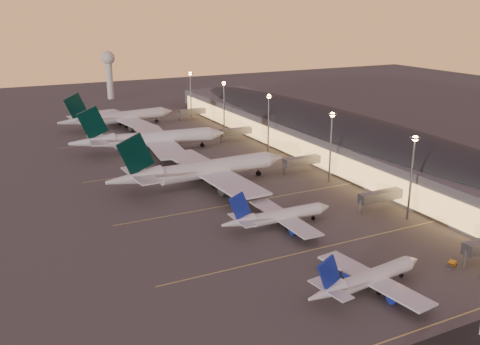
# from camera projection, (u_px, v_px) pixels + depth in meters

# --- Properties ---
(ground) EXTENTS (700.00, 700.00, 0.00)m
(ground) POSITION_uv_depth(u_px,v_px,m) (308.00, 241.00, 146.09)
(ground) COLOR #3F3D3A
(airliner_narrow_south) EXTENTS (34.27, 30.83, 12.24)m
(airliner_narrow_south) POSITION_uv_depth(u_px,v_px,m) (367.00, 279.00, 119.50)
(airliner_narrow_south) COLOR silver
(airliner_narrow_south) RESTS_ON ground
(airliner_narrow_north) EXTENTS (35.61, 31.67, 12.78)m
(airliner_narrow_north) POSITION_uv_depth(u_px,v_px,m) (278.00, 216.00, 154.74)
(airliner_narrow_north) COLOR silver
(airliner_narrow_north) RESTS_ON ground
(airliner_wide_near) EXTENTS (68.72, 62.57, 22.01)m
(airliner_wide_near) POSITION_uv_depth(u_px,v_px,m) (202.00, 170.00, 190.09)
(airliner_wide_near) COLOR silver
(airliner_wide_near) RESTS_ON ground
(airliner_wide_mid) EXTENTS (68.77, 63.02, 22.00)m
(airliner_wide_mid) POSITION_uv_depth(u_px,v_px,m) (150.00, 139.00, 234.62)
(airliner_wide_mid) COLOR silver
(airliner_wide_mid) RESTS_ON ground
(airliner_wide_far) EXTENTS (63.75, 58.66, 20.42)m
(airliner_wide_far) POSITION_uv_depth(u_px,v_px,m) (118.00, 118.00, 282.08)
(airliner_wide_far) COLOR silver
(airliner_wide_far) RESTS_ON ground
(terminal_building) EXTENTS (56.35, 255.00, 17.46)m
(terminal_building) POSITION_uv_depth(u_px,v_px,m) (334.00, 133.00, 231.86)
(terminal_building) COLOR #525258
(terminal_building) RESTS_ON ground
(light_masts) EXTENTS (2.20, 217.20, 25.90)m
(light_masts) POSITION_uv_depth(u_px,v_px,m) (294.00, 122.00, 211.76)
(light_masts) COLOR slate
(light_masts) RESTS_ON ground
(radar_tower) EXTENTS (9.00, 9.00, 32.50)m
(radar_tower) POSITION_uv_depth(u_px,v_px,m) (109.00, 67.00, 365.41)
(radar_tower) COLOR silver
(radar_tower) RESTS_ON ground
(lane_markings) EXTENTS (90.00, 180.36, 0.00)m
(lane_markings) POSITION_uv_depth(u_px,v_px,m) (241.00, 197.00, 180.16)
(lane_markings) COLOR #D8C659
(lane_markings) RESTS_ON ground
(baggage_tug_b) EXTENTS (4.10, 3.07, 1.15)m
(baggage_tug_b) POSITION_uv_depth(u_px,v_px,m) (451.00, 265.00, 131.88)
(baggage_tug_b) COLOR orange
(baggage_tug_b) RESTS_ON ground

